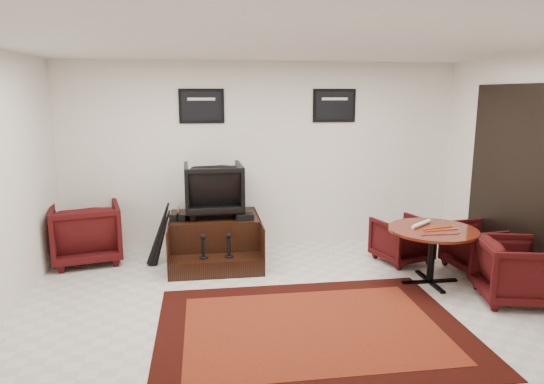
{
  "coord_description": "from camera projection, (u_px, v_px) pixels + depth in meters",
  "views": [
    {
      "loc": [
        -0.91,
        -4.78,
        2.33
      ],
      "look_at": [
        -0.09,
        0.9,
        1.16
      ],
      "focal_mm": 32.0,
      "sensor_mm": 36.0,
      "label": 1
    }
  ],
  "objects": [
    {
      "name": "umbrella_black",
      "position": [
        159.0,
        233.0,
        6.62
      ],
      "size": [
        0.34,
        0.13,
        0.91
      ],
      "primitive_type": null,
      "color": "black",
      "rests_on": "ground"
    },
    {
      "name": "table_chair_corner",
      "position": [
        516.0,
        268.0,
        5.48
      ],
      "size": [
        0.87,
        0.91,
        0.79
      ],
      "primitive_type": "imported",
      "rotation": [
        0.0,
        0.0,
        1.34
      ],
      "color": "black",
      "rests_on": "ground"
    },
    {
      "name": "umbrella_hooked",
      "position": [
        162.0,
        237.0,
        6.63
      ],
      "size": [
        0.3,
        0.11,
        0.81
      ],
      "primitive_type": null,
      "color": "black",
      "rests_on": "ground"
    },
    {
      "name": "shine_chair",
      "position": [
        213.0,
        186.0,
        6.82
      ],
      "size": [
        0.83,
        0.78,
        0.82
      ],
      "primitive_type": "imported",
      "rotation": [
        0.0,
        0.0,
        3.17
      ],
      "color": "black",
      "rests_on": "shine_podium"
    },
    {
      "name": "meeting_table",
      "position": [
        433.0,
        235.0,
        5.96
      ],
      "size": [
        1.07,
        1.07,
        0.7
      ],
      "color": "#3F0D09",
      "rests_on": "ground"
    },
    {
      "name": "room_shell",
      "position": [
        329.0,
        147.0,
        5.05
      ],
      "size": [
        6.02,
        5.02,
        2.81
      ],
      "color": "silver",
      "rests_on": "ground"
    },
    {
      "name": "ground",
      "position": [
        292.0,
        313.0,
        5.23
      ],
      "size": [
        6.0,
        6.0,
        0.0
      ],
      "primitive_type": "plane",
      "color": "beige",
      "rests_on": "ground"
    },
    {
      "name": "table_chair_window",
      "position": [
        476.0,
        245.0,
        6.48
      ],
      "size": [
        0.73,
        0.76,
        0.7
      ],
      "primitive_type": "imported",
      "rotation": [
        0.0,
        0.0,
        1.72
      ],
      "color": "black",
      "rests_on": "ground"
    },
    {
      "name": "table_chair_back",
      "position": [
        402.0,
        237.0,
        6.8
      ],
      "size": [
        0.83,
        0.8,
        0.69
      ],
      "primitive_type": "imported",
      "rotation": [
        0.0,
        0.0,
        3.44
      ],
      "color": "black",
      "rests_on": "ground"
    },
    {
      "name": "shoes_pair",
      "position": [
        179.0,
        216.0,
        6.61
      ],
      "size": [
        0.25,
        0.29,
        0.1
      ],
      "color": "black",
      "rests_on": "shine_podium"
    },
    {
      "name": "shine_podium",
      "position": [
        215.0,
        240.0,
        6.84
      ],
      "size": [
        1.24,
        1.28,
        0.64
      ],
      "color": "black",
      "rests_on": "ground"
    },
    {
      "name": "paper_roll",
      "position": [
        421.0,
        224.0,
        6.07
      ],
      "size": [
        0.36,
        0.29,
        0.05
      ],
      "primitive_type": "cylinder",
      "rotation": [
        0.0,
        1.57,
        0.65
      ],
      "color": "white",
      "rests_on": "meeting_table"
    },
    {
      "name": "area_rug",
      "position": [
        312.0,
        328.0,
        4.88
      ],
      "size": [
        3.1,
        2.33,
        0.01
      ],
      "color": "black",
      "rests_on": "ground"
    },
    {
      "name": "polish_kit",
      "position": [
        245.0,
        217.0,
        6.61
      ],
      "size": [
        0.25,
        0.19,
        0.08
      ],
      "primitive_type": "cube",
      "rotation": [
        0.0,
        0.0,
        0.11
      ],
      "color": "black",
      "rests_on": "shine_podium"
    },
    {
      "name": "armchair_side",
      "position": [
        86.0,
        230.0,
        6.77
      ],
      "size": [
        1.07,
        1.02,
        0.92
      ],
      "primitive_type": "imported",
      "rotation": [
        0.0,
        0.0,
        3.37
      ],
      "color": "black",
      "rests_on": "ground"
    },
    {
      "name": "table_clutter",
      "position": [
        440.0,
        231.0,
        5.84
      ],
      "size": [
        0.57,
        0.36,
        0.01
      ],
      "color": "#D93F0C",
      "rests_on": "meeting_table"
    }
  ]
}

